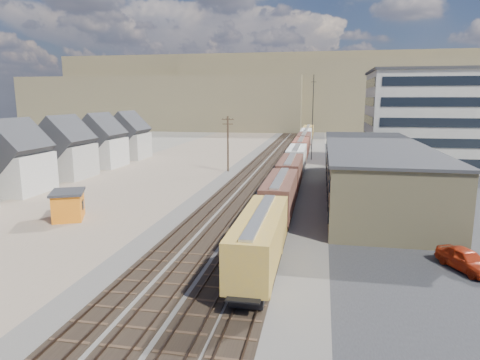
% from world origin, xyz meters
% --- Properties ---
extents(ground, '(300.00, 300.00, 0.00)m').
position_xyz_m(ground, '(0.00, 0.00, 0.00)').
color(ground, '#6B6356').
rests_on(ground, ground).
extents(ballast_bed, '(18.00, 200.00, 0.06)m').
position_xyz_m(ballast_bed, '(0.00, 50.00, 0.03)').
color(ballast_bed, '#4C4742').
rests_on(ballast_bed, ground).
extents(dirt_yard, '(24.00, 180.00, 0.03)m').
position_xyz_m(dirt_yard, '(-20.00, 40.00, 0.01)').
color(dirt_yard, '#87715D').
rests_on(dirt_yard, ground).
extents(asphalt_lot, '(26.00, 120.00, 0.04)m').
position_xyz_m(asphalt_lot, '(22.00, 35.00, 0.02)').
color(asphalt_lot, '#232326').
rests_on(asphalt_lot, ground).
extents(rail_tracks, '(11.40, 200.00, 0.24)m').
position_xyz_m(rail_tracks, '(-0.55, 50.00, 0.11)').
color(rail_tracks, black).
rests_on(rail_tracks, ground).
extents(freight_train, '(3.00, 119.74, 4.46)m').
position_xyz_m(freight_train, '(3.80, 50.45, 2.79)').
color(freight_train, black).
rests_on(freight_train, ground).
extents(warehouse, '(12.40, 40.40, 7.25)m').
position_xyz_m(warehouse, '(14.98, 25.00, 3.65)').
color(warehouse, tan).
rests_on(warehouse, ground).
extents(office_tower, '(22.60, 18.60, 18.45)m').
position_xyz_m(office_tower, '(27.95, 54.95, 9.26)').
color(office_tower, '#9E998E').
rests_on(office_tower, ground).
extents(utility_pole_north, '(2.20, 0.32, 10.00)m').
position_xyz_m(utility_pole_north, '(-8.50, 42.00, 5.30)').
color(utility_pole_north, '#382619').
rests_on(utility_pole_north, ground).
extents(radio_mast, '(1.20, 0.16, 18.00)m').
position_xyz_m(radio_mast, '(6.00, 60.00, 9.12)').
color(radio_mast, black).
rests_on(radio_mast, ground).
extents(townhouse_row, '(8.15, 68.16, 10.47)m').
position_xyz_m(townhouse_row, '(-34.00, 25.00, 4.34)').
color(townhouse_row, '#B7B2A8').
rests_on(townhouse_row, ground).
extents(hills_north, '(265.00, 80.00, 32.00)m').
position_xyz_m(hills_north, '(0.17, 167.92, 14.10)').
color(hills_north, brown).
rests_on(hills_north, ground).
extents(maintenance_shed, '(4.85, 5.33, 3.17)m').
position_xyz_m(maintenance_shed, '(-18.96, 8.11, 1.62)').
color(maintenance_shed, orange).
rests_on(maintenance_shed, ground).
extents(parked_car_red, '(4.00, 5.39, 1.71)m').
position_xyz_m(parked_car_red, '(19.30, 0.92, 0.85)').
color(parked_car_red, '#A8290F').
rests_on(parked_car_red, ground).
extents(parked_car_blue, '(3.94, 5.50, 1.39)m').
position_xyz_m(parked_car_blue, '(25.35, 46.70, 0.70)').
color(parked_car_blue, navy).
rests_on(parked_car_blue, ground).
extents(parked_car_far, '(1.96, 4.78, 1.62)m').
position_xyz_m(parked_car_far, '(26.95, 44.55, 0.81)').
color(parked_car_far, silver).
rests_on(parked_car_far, ground).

